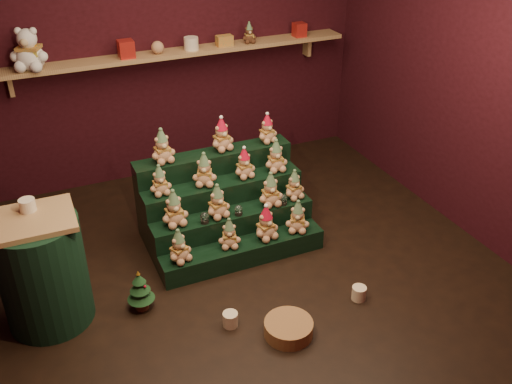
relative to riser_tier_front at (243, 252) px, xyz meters
name	(u,v)px	position (x,y,z in m)	size (l,w,h in m)	color
ground	(252,271)	(0.01, -0.15, -0.09)	(4.00, 4.00, 0.00)	black
back_wall	(168,38)	(0.01, 1.90, 1.31)	(4.00, 0.10, 2.80)	black
front_wall	(450,284)	(0.01, -2.20, 1.31)	(4.00, 0.10, 2.80)	black
right_wall	(480,72)	(2.06, -0.15, 1.31)	(0.10, 4.00, 2.80)	black
back_shelf	(174,54)	(0.01, 1.72, 1.20)	(3.60, 0.26, 0.24)	tan
riser_tier_front	(243,252)	(0.00, 0.00, 0.00)	(1.40, 0.22, 0.18)	black
riser_tier_midfront	(233,230)	(0.00, 0.22, 0.09)	(1.40, 0.22, 0.36)	black
riser_tier_midback	(224,208)	(0.00, 0.44, 0.18)	(1.40, 0.22, 0.54)	black
riser_tier_back	(215,188)	(0.00, 0.66, 0.27)	(1.40, 0.22, 0.72)	black
teddy_0	(179,246)	(-0.54, -0.01, 0.23)	(0.20, 0.18, 0.28)	tan
teddy_1	(229,233)	(-0.12, 0.01, 0.22)	(0.18, 0.17, 0.26)	tan
teddy_2	(266,223)	(0.21, 0.00, 0.24)	(0.21, 0.19, 0.30)	tan
teddy_3	(298,216)	(0.50, -0.01, 0.23)	(0.20, 0.18, 0.28)	tan
teddy_4	(174,208)	(-0.49, 0.24, 0.42)	(0.22, 0.20, 0.31)	tan
teddy_5	(217,201)	(-0.14, 0.21, 0.41)	(0.21, 0.19, 0.29)	tan
teddy_6	(270,189)	(0.34, 0.20, 0.42)	(0.21, 0.19, 0.30)	tan
teddy_7	(294,184)	(0.57, 0.22, 0.40)	(0.19, 0.17, 0.26)	tan
teddy_8	(160,180)	(-0.54, 0.45, 0.58)	(0.18, 0.16, 0.25)	tan
teddy_9	(204,169)	(-0.15, 0.45, 0.59)	(0.20, 0.18, 0.29)	tan
teddy_10	(244,163)	(0.20, 0.45, 0.58)	(0.19, 0.17, 0.27)	tan
teddy_11	(276,156)	(0.50, 0.44, 0.59)	(0.20, 0.18, 0.28)	tan
teddy_12	(162,146)	(-0.44, 0.66, 0.78)	(0.21, 0.19, 0.29)	tan
teddy_13	(222,134)	(0.09, 0.68, 0.77)	(0.21, 0.19, 0.29)	tan
teddy_14	(267,128)	(0.52, 0.66, 0.76)	(0.18, 0.17, 0.26)	tan
snow_globe_a	(205,218)	(-0.27, 0.16, 0.32)	(0.07, 0.07, 0.10)	black
snow_globe_b	(239,210)	(0.03, 0.16, 0.32)	(0.07, 0.07, 0.09)	black
snow_globe_c	(283,199)	(0.44, 0.16, 0.32)	(0.07, 0.07, 0.10)	black
side_table	(43,271)	(-1.54, -0.05, 0.34)	(0.60, 0.60, 0.87)	tan
table_ornament	(27,205)	(-1.54, 0.05, 0.82)	(0.11, 0.11, 0.09)	beige
mini_christmas_tree	(140,290)	(-0.92, -0.22, 0.08)	(0.20, 0.20, 0.35)	#4C2A1B
mug_left	(230,319)	(-0.38, -0.66, -0.03)	(0.11, 0.11, 0.11)	beige
mug_right	(359,293)	(0.62, -0.79, -0.03)	(0.11, 0.11, 0.11)	beige
wicker_basket	(289,328)	(-0.04, -0.91, -0.04)	(0.35, 0.35, 0.11)	#996A3D
white_bear	(28,43)	(-1.28, 1.69, 1.46)	(0.33, 0.30, 0.46)	white
brown_bear	(249,33)	(0.79, 1.69, 1.33)	(0.14, 0.13, 0.20)	#4F2E1A
gift_tin_red_a	(126,49)	(-0.44, 1.70, 1.31)	(0.14, 0.14, 0.16)	#B1221B
gift_tin_cream	(191,43)	(0.19, 1.70, 1.29)	(0.14, 0.14, 0.12)	beige
gift_tin_red_b	(299,30)	(1.36, 1.70, 1.30)	(0.12, 0.12, 0.14)	#B1221B
shelf_plush_ball	(158,47)	(-0.15, 1.70, 1.29)	(0.12, 0.12, 0.12)	tan
scarf_gift_box	(224,41)	(0.53, 1.70, 1.28)	(0.16, 0.10, 0.10)	orange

